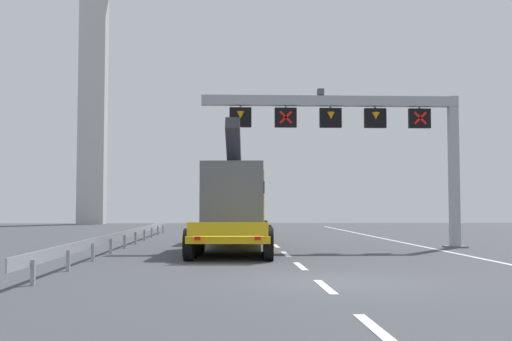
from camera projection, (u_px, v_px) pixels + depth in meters
The scene contains 7 objects.
ground at pixel (339, 282), 15.50m from camera, with size 112.00×112.00×0.00m, color #424449.
lane_markings at pixel (269, 240), 34.72m from camera, with size 0.20×53.18×0.01m.
edge_line_right at pixel (433, 249), 27.73m from camera, with size 0.20×63.00×0.01m, color silver.
overhead_lane_gantry at pixel (361, 124), 28.68m from camera, with size 11.81×0.90×7.12m.
heavy_haul_truck_yellow at pixel (236, 203), 29.00m from camera, with size 3.60×14.16×5.30m.
guardrail_left at pixel (129, 234), 29.58m from camera, with size 0.13×32.79×0.76m.
bridge_pylon_distant at pixel (94, 30), 68.75m from camera, with size 9.00×2.00×41.03m.
Camera 1 is at (-2.67, -15.53, 1.83)m, focal length 44.80 mm.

